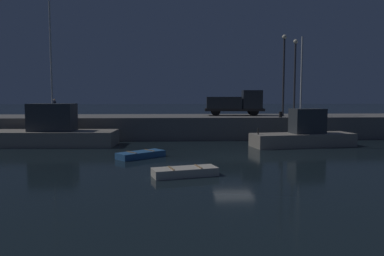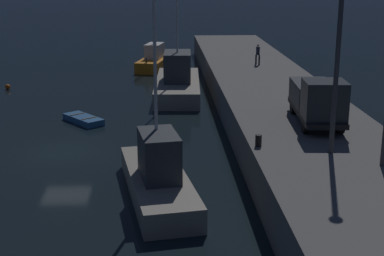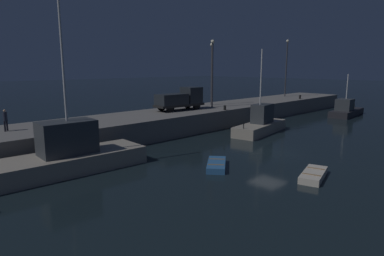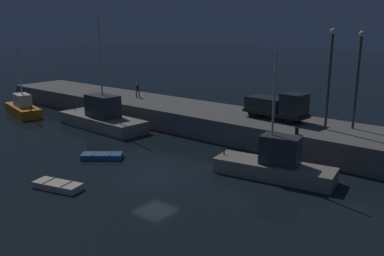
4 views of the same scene
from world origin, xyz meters
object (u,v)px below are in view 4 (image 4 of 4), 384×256
object	(u,v)px
dockworker	(138,89)
fishing_trawler_red	(275,164)
dinghy_orange_near	(58,186)
lamp_post_west	(330,71)
rowboat_white_mid	(102,156)
bollard_central	(297,131)
fishing_boat_white	(23,108)
lamp_post_east	(358,72)
fishing_boat_blue	(102,117)
utility_truck	(278,106)

from	to	relation	value
dockworker	fishing_trawler_red	bearing A→B (deg)	-19.98
dinghy_orange_near	lamp_post_west	world-z (taller)	lamp_post_west
dinghy_orange_near	rowboat_white_mid	xyz separation A→B (m)	(-2.65, 5.61, -0.01)
rowboat_white_mid	bollard_central	world-z (taller)	bollard_central
fishing_trawler_red	bollard_central	size ratio (longest dim) A/B	16.44
fishing_boat_white	lamp_post_east	xyz separation A→B (m)	(34.10, 9.25, 5.66)
lamp_post_west	bollard_central	distance (m)	5.29
fishing_trawler_red	fishing_boat_blue	xyz separation A→B (m)	(-20.05, 1.43, 0.12)
fishing_boat_blue	fishing_boat_white	bearing A→B (deg)	-171.18
fishing_boat_blue	dinghy_orange_near	bearing A→B (deg)	-48.90
fishing_boat_blue	fishing_boat_white	distance (m)	12.11
lamp_post_east	rowboat_white_mid	bearing A→B (deg)	-136.62
bollard_central	dockworker	bearing A→B (deg)	170.55
fishing_boat_white	utility_truck	distance (m)	29.26
lamp_post_east	fishing_boat_white	bearing A→B (deg)	-164.82
rowboat_white_mid	lamp_post_east	distance (m)	20.84
fishing_trawler_red	lamp_post_east	world-z (taller)	lamp_post_east
fishing_trawler_red	lamp_post_west	world-z (taller)	lamp_post_west
fishing_boat_white	lamp_post_west	distance (m)	33.86
fishing_boat_white	dinghy_orange_near	distance (m)	24.45
fishing_boat_white	bollard_central	distance (m)	31.80
fishing_trawler_red	fishing_boat_blue	world-z (taller)	fishing_boat_blue
fishing_boat_blue	fishing_boat_white	world-z (taller)	fishing_boat_blue
fishing_boat_blue	lamp_post_west	world-z (taller)	fishing_boat_blue
fishing_trawler_red	dinghy_orange_near	distance (m)	14.26
fishing_boat_blue	dinghy_orange_near	distance (m)	15.76
lamp_post_west	bollard_central	world-z (taller)	lamp_post_west
fishing_boat_blue	dockworker	xyz separation A→B (m)	(-1.59, 6.43, 1.91)
fishing_trawler_red	utility_truck	bearing A→B (deg)	117.30
rowboat_white_mid	dockworker	bearing A→B (deg)	126.23
dockworker	rowboat_white_mid	bearing A→B (deg)	-53.77
dockworker	bollard_central	xyz separation A→B (m)	(21.04, -3.50, -0.68)
fishing_trawler_red	dockworker	distance (m)	23.11
utility_truck	bollard_central	size ratio (longest dim) A/B	11.41
lamp_post_west	utility_truck	world-z (taller)	lamp_post_west
utility_truck	bollard_central	distance (m)	4.98
dinghy_orange_near	rowboat_white_mid	size ratio (longest dim) A/B	1.07
lamp_post_west	utility_truck	bearing A→B (deg)	172.65
fishing_boat_white	dinghy_orange_near	size ratio (longest dim) A/B	2.39
bollard_central	lamp_post_east	bearing A→B (deg)	58.94
utility_truck	dinghy_orange_near	bearing A→B (deg)	-107.22
fishing_trawler_red	lamp_post_east	bearing A→B (deg)	76.68
fishing_boat_white	rowboat_white_mid	bearing A→B (deg)	-12.59
lamp_post_west	lamp_post_east	distance (m)	2.26
lamp_post_west	dinghy_orange_near	bearing A→B (deg)	-119.92
lamp_post_west	dockworker	bearing A→B (deg)	178.40
fishing_trawler_red	lamp_post_west	size ratio (longest dim) A/B	1.09
dinghy_orange_near	utility_truck	bearing A→B (deg)	72.78
lamp_post_west	lamp_post_east	world-z (taller)	lamp_post_west
lamp_post_west	dockworker	distance (m)	22.41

